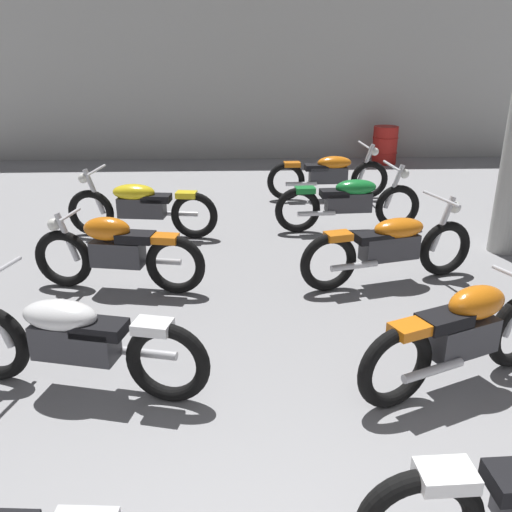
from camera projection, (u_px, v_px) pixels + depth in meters
back_wall at (242, 81)px, 12.70m from camera, size 13.03×0.24×3.60m
motorcycle_left_row_1 at (73, 339)px, 4.23m from camera, size 2.13×0.79×0.97m
motorcycle_left_row_2 at (117, 251)px, 6.02m from camera, size 1.96×0.56×0.88m
motorcycle_left_row_3 at (141, 206)px, 7.72m from camera, size 2.17×0.68×0.97m
motorcycle_right_row_1 at (464, 334)px, 4.29m from camera, size 1.85×0.88×0.88m
motorcycle_right_row_2 at (391, 246)px, 6.20m from camera, size 2.13×0.85×0.97m
motorcycle_right_row_3 at (349, 201)px, 7.98m from camera, size 2.17×0.68×0.97m
motorcycle_right_row_4 at (329, 174)px, 9.64m from camera, size 2.17×0.68×0.97m
oil_drum at (385, 145)px, 12.58m from camera, size 0.59×0.59×0.85m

